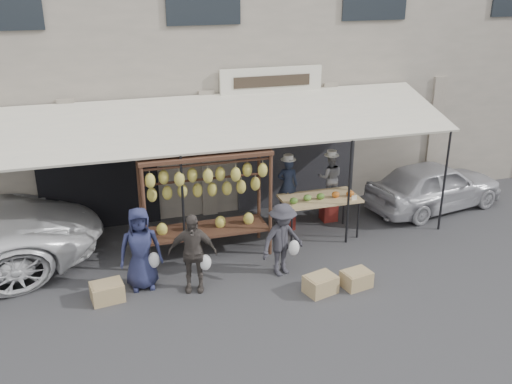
{
  "coord_description": "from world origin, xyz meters",
  "views": [
    {
      "loc": [
        -2.53,
        -8.91,
        5.6
      ],
      "look_at": [
        0.54,
        1.4,
        1.3
      ],
      "focal_mm": 40.0,
      "sensor_mm": 36.0,
      "label": 1
    }
  ],
  "objects_px": {
    "vendor_left": "(288,185)",
    "sedan": "(434,185)",
    "produce_table": "(320,199)",
    "crate_far": "(107,292)",
    "crate_near_b": "(356,279)",
    "crate_near_a": "(320,284)",
    "vendor_right": "(330,178)",
    "customer_left": "(140,249)",
    "banana_rack": "(205,184)",
    "customer_mid": "(192,253)",
    "customer_right": "(282,240)"
  },
  "relations": [
    {
      "from": "crate_near_b",
      "to": "crate_far",
      "type": "relative_size",
      "value": 0.93
    },
    {
      "from": "customer_right",
      "to": "crate_far",
      "type": "height_order",
      "value": "customer_right"
    },
    {
      "from": "banana_rack",
      "to": "crate_far",
      "type": "distance_m",
      "value": 2.78
    },
    {
      "from": "banana_rack",
      "to": "crate_near_a",
      "type": "xyz_separation_m",
      "value": [
        1.68,
        -2.04,
        -1.41
      ]
    },
    {
      "from": "vendor_right",
      "to": "customer_mid",
      "type": "bearing_deg",
      "value": 49.93
    },
    {
      "from": "customer_right",
      "to": "crate_near_b",
      "type": "height_order",
      "value": "customer_right"
    },
    {
      "from": "sedan",
      "to": "crate_near_a",
      "type": "bearing_deg",
      "value": 113.6
    },
    {
      "from": "produce_table",
      "to": "sedan",
      "type": "distance_m",
      "value": 3.34
    },
    {
      "from": "vendor_right",
      "to": "banana_rack",
      "type": "bearing_deg",
      "value": 35.24
    },
    {
      "from": "vendor_left",
      "to": "vendor_right",
      "type": "xyz_separation_m",
      "value": [
        1.09,
        0.16,
        0.0
      ]
    },
    {
      "from": "sedan",
      "to": "produce_table",
      "type": "bearing_deg",
      "value": 89.89
    },
    {
      "from": "customer_right",
      "to": "crate_far",
      "type": "bearing_deg",
      "value": 160.85
    },
    {
      "from": "vendor_right",
      "to": "crate_near_b",
      "type": "distance_m",
      "value": 3.14
    },
    {
      "from": "produce_table",
      "to": "crate_far",
      "type": "bearing_deg",
      "value": -163.4
    },
    {
      "from": "customer_right",
      "to": "customer_mid",
      "type": "bearing_deg",
      "value": 163.32
    },
    {
      "from": "produce_table",
      "to": "customer_right",
      "type": "xyz_separation_m",
      "value": [
        -1.33,
        -1.37,
        -0.14
      ]
    },
    {
      "from": "vendor_left",
      "to": "sedan",
      "type": "xyz_separation_m",
      "value": [
        3.83,
        0.07,
        -0.45
      ]
    },
    {
      "from": "vendor_left",
      "to": "sedan",
      "type": "height_order",
      "value": "vendor_left"
    },
    {
      "from": "customer_mid",
      "to": "crate_near_a",
      "type": "height_order",
      "value": "customer_mid"
    },
    {
      "from": "banana_rack",
      "to": "produce_table",
      "type": "relative_size",
      "value": 1.53
    },
    {
      "from": "vendor_right",
      "to": "sedan",
      "type": "distance_m",
      "value": 2.77
    },
    {
      "from": "vendor_right",
      "to": "crate_far",
      "type": "height_order",
      "value": "vendor_right"
    },
    {
      "from": "produce_table",
      "to": "customer_right",
      "type": "distance_m",
      "value": 1.92
    },
    {
      "from": "vendor_right",
      "to": "customer_right",
      "type": "distance_m",
      "value": 2.81
    },
    {
      "from": "vendor_left",
      "to": "customer_mid",
      "type": "distance_m",
      "value": 3.23
    },
    {
      "from": "vendor_right",
      "to": "crate_near_b",
      "type": "relative_size",
      "value": 2.22
    },
    {
      "from": "customer_mid",
      "to": "crate_near_b",
      "type": "relative_size",
      "value": 2.92
    },
    {
      "from": "vendor_right",
      "to": "sedan",
      "type": "height_order",
      "value": "vendor_right"
    },
    {
      "from": "crate_far",
      "to": "produce_table",
      "type": "bearing_deg",
      "value": 16.6
    },
    {
      "from": "crate_far",
      "to": "sedan",
      "type": "xyz_separation_m",
      "value": [
        7.91,
        2.0,
        0.43
      ]
    },
    {
      "from": "customer_mid",
      "to": "crate_near_b",
      "type": "height_order",
      "value": "customer_mid"
    },
    {
      "from": "customer_left",
      "to": "customer_right",
      "type": "height_order",
      "value": "customer_left"
    },
    {
      "from": "customer_mid",
      "to": "customer_right",
      "type": "distance_m",
      "value": 1.75
    },
    {
      "from": "customer_left",
      "to": "crate_near_a",
      "type": "relative_size",
      "value": 2.88
    },
    {
      "from": "banana_rack",
      "to": "crate_far",
      "type": "xyz_separation_m",
      "value": [
        -2.08,
        -1.19,
        -1.4
      ]
    },
    {
      "from": "vendor_left",
      "to": "crate_far",
      "type": "relative_size",
      "value": 2.24
    },
    {
      "from": "crate_near_b",
      "to": "vendor_left",
      "type": "bearing_deg",
      "value": 98.1
    },
    {
      "from": "crate_near_b",
      "to": "crate_far",
      "type": "xyz_separation_m",
      "value": [
        -4.47,
        0.84,
        0.01
      ]
    },
    {
      "from": "produce_table",
      "to": "vendor_left",
      "type": "xyz_separation_m",
      "value": [
        -0.55,
        0.54,
        0.19
      ]
    },
    {
      "from": "crate_near_a",
      "to": "sedan",
      "type": "bearing_deg",
      "value": 34.35
    },
    {
      "from": "vendor_left",
      "to": "customer_mid",
      "type": "relative_size",
      "value": 0.83
    },
    {
      "from": "customer_left",
      "to": "vendor_left",
      "type": "bearing_deg",
      "value": 26.03
    },
    {
      "from": "crate_near_b",
      "to": "sedan",
      "type": "bearing_deg",
      "value": 39.59
    },
    {
      "from": "produce_table",
      "to": "customer_mid",
      "type": "relative_size",
      "value": 1.12
    },
    {
      "from": "vendor_left",
      "to": "sedan",
      "type": "distance_m",
      "value": 3.85
    },
    {
      "from": "produce_table",
      "to": "crate_near_b",
      "type": "xyz_separation_m",
      "value": [
        -0.16,
        -2.22,
        -0.71
      ]
    },
    {
      "from": "vendor_left",
      "to": "customer_left",
      "type": "height_order",
      "value": "vendor_left"
    },
    {
      "from": "customer_right",
      "to": "crate_far",
      "type": "distance_m",
      "value": 3.35
    },
    {
      "from": "customer_left",
      "to": "crate_far",
      "type": "relative_size",
      "value": 2.84
    },
    {
      "from": "crate_near_a",
      "to": "vendor_left",
      "type": "bearing_deg",
      "value": 83.27
    }
  ]
}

